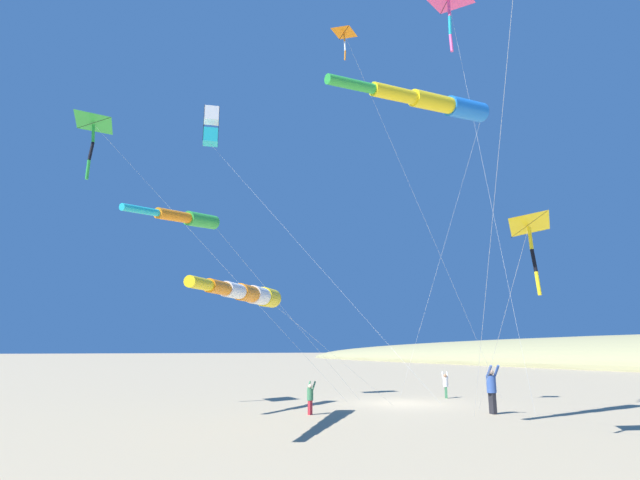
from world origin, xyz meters
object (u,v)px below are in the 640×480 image
object	(u,v)px
kite_box_long_streamer_right	(211,126)
kite_delta_small_distant	(345,35)
kite_delta_checkered_midright	(94,123)
kite_windsock_rainbow_low_near	(187,218)
person_adult_flyer	(492,387)
person_child_grey_jacket	(446,384)
kite_delta_striped_overhead	(448,0)
kite_windsock_blue_topmost	(435,103)
kite_windsock_purple_drifting	(250,294)
kite_delta_teal_far_right	(528,225)
person_child_green_jacket	(310,396)

from	to	relation	value
kite_box_long_streamer_right	kite_delta_small_distant	distance (m)	8.42
kite_delta_small_distant	kite_delta_checkered_midright	world-z (taller)	kite_delta_small_distant
kite_windsock_rainbow_low_near	person_adult_flyer	bearing A→B (deg)	153.86
person_child_grey_jacket	kite_delta_striped_overhead	xyz separation A→B (m)	(4.42, 6.73, 16.14)
kite_windsock_rainbow_low_near	kite_windsock_blue_topmost	xyz separation A→B (m)	(-7.22, 7.29, 3.47)
kite_windsock_rainbow_low_near	kite_windsock_purple_drifting	bearing A→B (deg)	108.59
person_child_grey_jacket	kite_delta_teal_far_right	distance (m)	13.38
person_adult_flyer	kite_box_long_streamer_right	world-z (taller)	kite_box_long_streamer_right
kite_windsock_blue_topmost	kite_delta_checkered_midright	bearing A→B (deg)	-42.10
kite_box_long_streamer_right	kite_windsock_blue_topmost	bearing A→B (deg)	115.61
kite_box_long_streamer_right	kite_delta_checkered_midright	world-z (taller)	kite_box_long_streamer_right
kite_delta_striped_overhead	kite_windsock_purple_drifting	bearing A→B (deg)	-14.79
person_adult_flyer	kite_delta_teal_far_right	size ratio (longest dim) A/B	0.28
kite_windsock_rainbow_low_near	kite_windsock_blue_topmost	size ratio (longest dim) A/B	1.00
kite_windsock_purple_drifting	kite_delta_striped_overhead	xyz separation A→B (m)	(-7.68, 2.03, 12.59)
person_child_green_jacket	kite_windsock_rainbow_low_near	world-z (taller)	kite_windsock_rainbow_low_near
person_adult_flyer	kite_windsock_rainbow_low_near	world-z (taller)	kite_windsock_rainbow_low_near
kite_windsock_rainbow_low_near	person_child_green_jacket	bearing A→B (deg)	152.07
person_adult_flyer	kite_windsock_rainbow_low_near	bearing A→B (deg)	-26.14
kite_windsock_rainbow_low_near	kite_windsock_blue_topmost	world-z (taller)	kite_windsock_blue_topmost
person_child_green_jacket	kite_windsock_blue_topmost	world-z (taller)	kite_windsock_blue_topmost
kite_delta_teal_far_right	kite_delta_checkered_midright	world-z (taller)	kite_delta_checkered_midright
person_child_grey_jacket	kite_delta_checkered_midright	size ratio (longest dim) A/B	0.10
person_adult_flyer	kite_box_long_streamer_right	distance (m)	18.40
kite_windsock_purple_drifting	kite_windsock_blue_topmost	distance (m)	9.56
person_child_grey_jacket	kite_delta_small_distant	xyz separation A→B (m)	(7.43, 3.19, 15.70)
person_child_grey_jacket	kite_windsock_blue_topmost	distance (m)	14.50
kite_windsock_blue_topmost	person_child_green_jacket	bearing A→B (deg)	-61.28
kite_delta_teal_far_right	kite_delta_small_distant	xyz separation A→B (m)	(1.71, -7.70, 10.43)
kite_windsock_rainbow_low_near	kite_delta_checkered_midright	distance (m)	6.54
person_child_grey_jacket	kite_delta_small_distant	world-z (taller)	kite_delta_small_distant
person_child_green_jacket	kite_box_long_streamer_right	distance (m)	14.98
person_adult_flyer	kite_delta_teal_far_right	world-z (taller)	kite_delta_teal_far_right
kite_delta_checkered_midright	kite_windsock_blue_topmost	size ratio (longest dim) A/B	1.10
person_child_grey_jacket	kite_box_long_streamer_right	xyz separation A→B (m)	(11.74, -3.59, 13.18)
person_adult_flyer	kite_delta_checkered_midright	distance (m)	20.25
person_adult_flyer	kite_box_long_streamer_right	bearing A→B (deg)	-45.89
kite_delta_checkered_midright	kite_windsock_purple_drifting	bearing A→B (deg)	127.20
person_child_green_jacket	kite_windsock_rainbow_low_near	xyz separation A→B (m)	(4.54, -2.41, 7.07)
kite_windsock_purple_drifting	kite_windsock_blue_topmost	size ratio (longest dim) A/B	0.90
person_adult_flyer	kite_delta_striped_overhead	distance (m)	15.98
kite_windsock_purple_drifting	kite_delta_striped_overhead	size ratio (longest dim) A/B	0.63
person_adult_flyer	kite_box_long_streamer_right	size ratio (longest dim) A/B	0.12
kite_box_long_streamer_right	kite_windsock_rainbow_low_near	world-z (taller)	kite_box_long_streamer_right
kite_box_long_streamer_right	kite_windsock_purple_drifting	xyz separation A→B (m)	(0.35, 8.30, -9.63)
person_child_grey_jacket	kite_windsock_purple_drifting	bearing A→B (deg)	21.25
person_adult_flyer	kite_delta_checkered_midright	xyz separation A→B (m)	(14.74, -8.04, 11.32)
kite_delta_teal_far_right	kite_delta_striped_overhead	world-z (taller)	kite_delta_striped_overhead
kite_delta_teal_far_right	kite_windsock_purple_drifting	size ratio (longest dim) A/B	0.62
kite_delta_teal_far_right	person_adult_flyer	bearing A→B (deg)	-121.58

